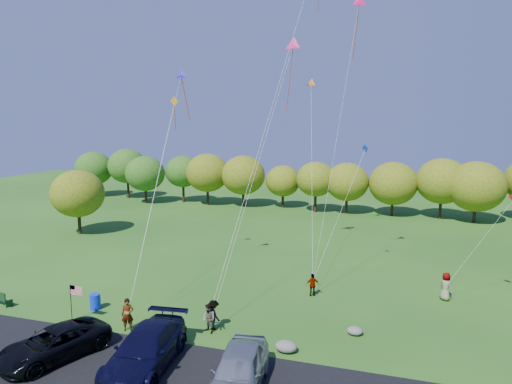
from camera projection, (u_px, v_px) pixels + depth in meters
ground at (199, 337)px, 25.76m from camera, size 140.00×140.00×0.00m
asphalt_lane at (164, 374)px, 21.98m from camera, size 44.00×6.00×0.06m
treeline at (331, 179)px, 58.50m from camera, size 74.76×27.81×8.04m
minivan_dark at (54, 344)px, 23.31m from camera, size 4.44×6.16×1.56m
minivan_navy at (146, 350)px, 22.39m from camera, size 3.30×6.69×1.87m
minivan_silver at (239, 371)px, 20.46m from camera, size 2.93×5.83×1.91m
flyer_a at (128, 315)px, 26.46m from camera, size 0.83×0.70×1.93m
flyer_b at (209, 319)px, 26.18m from camera, size 1.04×0.96×1.71m
flyer_c at (214, 315)px, 26.64m from camera, size 1.32×1.19×1.77m
flyer_d at (313, 285)px, 31.71m from camera, size 1.02×0.70×1.60m
flyer_e at (446, 286)px, 30.95m from camera, size 1.10×1.12×1.94m
trash_barrel at (95, 302)px, 29.51m from camera, size 0.68×0.68×1.02m
flag_assembly at (74, 295)px, 27.42m from camera, size 0.88×0.57×2.36m
boulder_near at (286, 347)px, 24.11m from camera, size 1.19×0.93×0.59m
boulder_far at (355, 331)px, 26.04m from camera, size 0.91×0.75×0.47m
kites_aloft at (298, 39)px, 34.82m from camera, size 24.66×10.31×19.47m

